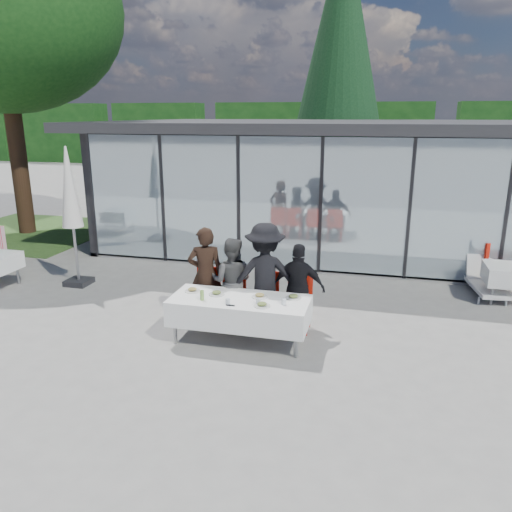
% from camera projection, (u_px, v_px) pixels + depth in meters
% --- Properties ---
extents(ground, '(90.00, 90.00, 0.00)m').
position_uv_depth(ground, '(225.00, 341.00, 8.28)').
color(ground, gray).
rests_on(ground, ground).
extents(pavilion, '(14.80, 8.80, 3.44)m').
position_uv_depth(pavilion, '(371.00, 166.00, 14.83)').
color(pavilion, gray).
rests_on(pavilion, ground).
extents(treeline, '(62.50, 2.00, 4.40)m').
position_uv_depth(treeline, '(321.00, 136.00, 34.25)').
color(treeline, '#103410').
rests_on(treeline, ground).
extents(dining_table, '(2.26, 0.96, 0.75)m').
position_uv_depth(dining_table, '(240.00, 311.00, 8.14)').
color(dining_table, white).
rests_on(dining_table, ground).
extents(diner_a, '(0.80, 0.80, 1.74)m').
position_uv_depth(diner_a, '(206.00, 275.00, 8.90)').
color(diner_a, black).
rests_on(diner_a, ground).
extents(diner_chair_a, '(0.44, 0.44, 0.97)m').
position_uv_depth(diner_chair_a, '(207.00, 291.00, 9.04)').
color(diner_chair_a, red).
rests_on(diner_chair_a, ground).
extents(diner_b, '(0.78, 0.78, 1.57)m').
position_uv_depth(diner_b, '(232.00, 281.00, 8.81)').
color(diner_b, '#505050').
rests_on(diner_b, ground).
extents(diner_chair_b, '(0.44, 0.44, 0.97)m').
position_uv_depth(diner_chair_b, '(233.00, 293.00, 8.92)').
color(diner_chair_b, red).
rests_on(diner_chair_b, ground).
extents(diner_c, '(1.47, 1.47, 1.87)m').
position_uv_depth(diner_c, '(265.00, 276.00, 8.62)').
color(diner_c, black).
rests_on(diner_c, ground).
extents(diner_chair_c, '(0.44, 0.44, 0.97)m').
position_uv_depth(diner_chair_c, '(265.00, 296.00, 8.78)').
color(diner_chair_c, red).
rests_on(diner_chair_c, ground).
extents(diner_d, '(0.95, 0.95, 1.54)m').
position_uv_depth(diner_d, '(299.00, 288.00, 8.53)').
color(diner_d, black).
rests_on(diner_d, ground).
extents(diner_chair_d, '(0.44, 0.44, 0.97)m').
position_uv_depth(diner_chair_d, '(299.00, 299.00, 8.64)').
color(diner_chair_d, red).
rests_on(diner_chair_d, ground).
extents(plate_a, '(0.26, 0.26, 0.07)m').
position_uv_depth(plate_a, '(192.00, 290.00, 8.40)').
color(plate_a, silver).
rests_on(plate_a, dining_table).
extents(plate_b, '(0.26, 0.26, 0.07)m').
position_uv_depth(plate_b, '(217.00, 293.00, 8.25)').
color(plate_b, silver).
rests_on(plate_b, dining_table).
extents(plate_c, '(0.26, 0.26, 0.07)m').
position_uv_depth(plate_c, '(260.00, 296.00, 8.13)').
color(plate_c, silver).
rests_on(plate_c, dining_table).
extents(plate_d, '(0.26, 0.26, 0.07)m').
position_uv_depth(plate_d, '(293.00, 297.00, 8.08)').
color(plate_d, silver).
rests_on(plate_d, dining_table).
extents(plate_extra, '(0.26, 0.26, 0.07)m').
position_uv_depth(plate_extra, '(262.00, 305.00, 7.75)').
color(plate_extra, silver).
rests_on(plate_extra, dining_table).
extents(juice_bottle, '(0.06, 0.06, 0.16)m').
position_uv_depth(juice_bottle, '(202.00, 295.00, 7.99)').
color(juice_bottle, '#77A745').
rests_on(juice_bottle, dining_table).
extents(drinking_glasses, '(0.92, 0.29, 0.10)m').
position_uv_depth(drinking_glasses, '(257.00, 301.00, 7.81)').
color(drinking_glasses, silver).
rests_on(drinking_glasses, dining_table).
extents(folded_eyeglasses, '(0.14, 0.03, 0.01)m').
position_uv_depth(folded_eyeglasses, '(230.00, 305.00, 7.78)').
color(folded_eyeglasses, black).
rests_on(folded_eyeglasses, dining_table).
extents(spare_table_right, '(0.86, 0.86, 0.74)m').
position_uv_depth(spare_table_right, '(508.00, 275.00, 9.90)').
color(spare_table_right, white).
rests_on(spare_table_right, ground).
extents(spare_chair_a, '(0.62, 0.62, 0.97)m').
position_uv_depth(spare_chair_a, '(495.00, 263.00, 10.72)').
color(spare_chair_a, red).
rests_on(spare_chair_a, ground).
extents(market_umbrella, '(0.50, 0.50, 3.00)m').
position_uv_depth(market_umbrella, '(70.00, 196.00, 10.50)').
color(market_umbrella, black).
rests_on(market_umbrella, ground).
extents(lounger, '(0.77, 1.40, 0.72)m').
position_uv_depth(lounger, '(486.00, 281.00, 10.44)').
color(lounger, white).
rests_on(lounger, ground).
extents(conifer_tree, '(4.00, 4.00, 10.50)m').
position_uv_depth(conifer_tree, '(341.00, 49.00, 18.64)').
color(conifer_tree, '#382316').
rests_on(conifer_tree, ground).
extents(grass_patch, '(5.00, 5.00, 0.02)m').
position_uv_depth(grass_patch, '(28.00, 232.00, 15.88)').
color(grass_patch, '#385926').
rests_on(grass_patch, ground).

